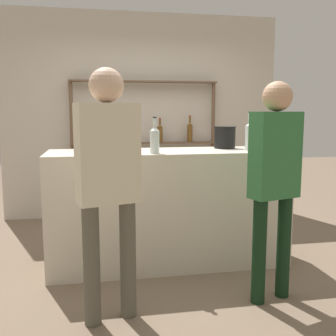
# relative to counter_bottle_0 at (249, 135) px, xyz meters

# --- Properties ---
(ground_plane) EXTENTS (16.00, 16.00, 0.00)m
(ground_plane) POSITION_rel_counter_bottle_0_xyz_m (-0.77, 0.09, -1.24)
(ground_plane) COLOR #7A6651
(bar_counter) EXTENTS (2.23, 0.68, 1.10)m
(bar_counter) POSITION_rel_counter_bottle_0_xyz_m (-0.77, 0.09, -0.69)
(bar_counter) COLOR beige
(bar_counter) RESTS_ON ground_plane
(back_wall) EXTENTS (3.83, 0.12, 2.80)m
(back_wall) POSITION_rel_counter_bottle_0_xyz_m (-0.77, 2.03, 0.16)
(back_wall) COLOR beige
(back_wall) RESTS_ON ground_plane
(back_shelf) EXTENTS (2.00, 0.18, 1.87)m
(back_shelf) POSITION_rel_counter_bottle_0_xyz_m (-0.76, 1.85, -0.00)
(back_shelf) COLOR brown
(back_shelf) RESTS_ON ground_plane
(counter_bottle_0) EXTENTS (0.07, 0.07, 0.37)m
(counter_bottle_0) POSITION_rel_counter_bottle_0_xyz_m (0.00, 0.00, 0.00)
(counter_bottle_0) COLOR silver
(counter_bottle_0) RESTS_ON bar_counter
(counter_bottle_1) EXTENTS (0.08, 0.08, 0.32)m
(counter_bottle_1) POSITION_rel_counter_bottle_0_xyz_m (-0.93, -0.14, -0.01)
(counter_bottle_1) COLOR silver
(counter_bottle_1) RESTS_ON bar_counter
(counter_bottle_2) EXTENTS (0.08, 0.08, 0.32)m
(counter_bottle_2) POSITION_rel_counter_bottle_0_xyz_m (-1.60, 0.29, -0.02)
(counter_bottle_2) COLOR black
(counter_bottle_2) RESTS_ON bar_counter
(counter_bottle_3) EXTENTS (0.08, 0.08, 0.33)m
(counter_bottle_3) POSITION_rel_counter_bottle_0_xyz_m (-1.27, -0.04, -0.01)
(counter_bottle_3) COLOR brown
(counter_bottle_3) RESTS_ON bar_counter
(counter_bottle_4) EXTENTS (0.08, 0.08, 0.38)m
(counter_bottle_4) POSITION_rel_counter_bottle_0_xyz_m (-1.51, 0.29, 0.01)
(counter_bottle_4) COLOR brown
(counter_bottle_4) RESTS_ON bar_counter
(wine_glass) EXTENTS (0.08, 0.08, 0.17)m
(wine_glass) POSITION_rel_counter_bottle_0_xyz_m (-1.09, 0.00, -0.01)
(wine_glass) COLOR silver
(wine_glass) RESTS_ON bar_counter
(ice_bucket) EXTENTS (0.22, 0.22, 0.22)m
(ice_bucket) POSITION_rel_counter_bottle_0_xyz_m (-0.16, 0.24, -0.03)
(ice_bucket) COLOR black
(ice_bucket) RESTS_ON bar_counter
(cork_jar) EXTENTS (0.11, 0.11, 0.12)m
(cork_jar) POSITION_rel_counter_bottle_0_xyz_m (0.17, -0.07, -0.08)
(cork_jar) COLOR silver
(cork_jar) RESTS_ON bar_counter
(customer_left) EXTENTS (0.44, 0.29, 1.74)m
(customer_left) POSITION_rel_counter_bottle_0_xyz_m (-1.36, -0.89, -0.19)
(customer_left) COLOR #575347
(customer_left) RESTS_ON ground_plane
(customer_right) EXTENTS (0.41, 0.27, 1.68)m
(customer_right) POSITION_rel_counter_bottle_0_xyz_m (-0.12, -0.81, -0.23)
(customer_right) COLOR black
(customer_right) RESTS_ON ground_plane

